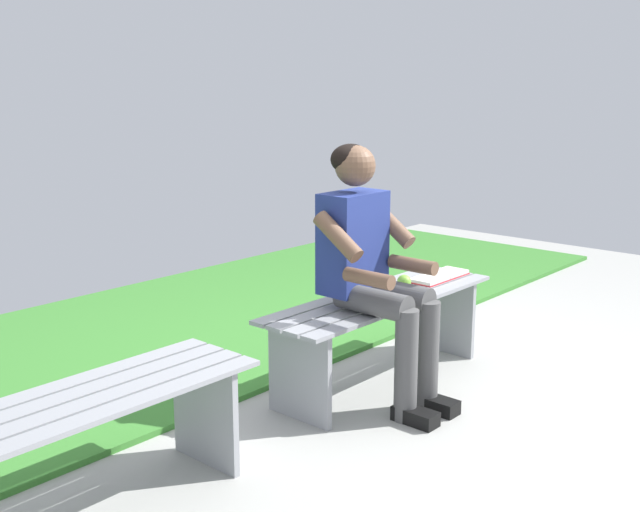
{
  "coord_description": "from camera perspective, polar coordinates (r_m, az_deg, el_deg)",
  "views": [
    {
      "loc": [
        3.18,
        2.37,
        1.58
      ],
      "look_at": [
        0.66,
        0.15,
        0.83
      ],
      "focal_mm": 43.95,
      "sensor_mm": 36.0,
      "label": 1
    }
  ],
  "objects": [
    {
      "name": "bench_near",
      "position": [
        4.15,
        4.47,
        -4.58
      ],
      "size": [
        1.51,
        0.42,
        0.48
      ],
      "rotation": [
        0.0,
        0.0,
        -0.0
      ],
      "color": "gray",
      "rests_on": "ground"
    },
    {
      "name": "book_open",
      "position": [
        4.52,
        8.66,
        -1.48
      ],
      "size": [
        0.41,
        0.16,
        0.02
      ],
      "rotation": [
        0.0,
        0.0,
        -0.0
      ],
      "color": "white",
      "rests_on": "bench_near"
    },
    {
      "name": "bench_far",
      "position": [
        2.97,
        -18.5,
        -12.45
      ],
      "size": [
        1.57,
        0.42,
        0.48
      ],
      "rotation": [
        0.0,
        0.0,
        -0.0
      ],
      "color": "gray",
      "rests_on": "ground"
    },
    {
      "name": "apple",
      "position": [
        4.26,
        6.13,
        -1.87
      ],
      "size": [
        0.08,
        0.08,
        0.08
      ],
      "primitive_type": "sphere",
      "color": "#72B738",
      "rests_on": "bench_near"
    },
    {
      "name": "grass_strip",
      "position": [
        4.73,
        -17.57,
        -7.28
      ],
      "size": [
        9.0,
        2.25,
        0.03
      ],
      "primitive_type": "cube",
      "color": "#387A2D",
      "rests_on": "ground"
    },
    {
      "name": "person_seated",
      "position": [
        3.83,
        3.83,
        -0.5
      ],
      "size": [
        0.5,
        0.69,
        1.28
      ],
      "color": "navy",
      "rests_on": "ground"
    }
  ]
}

